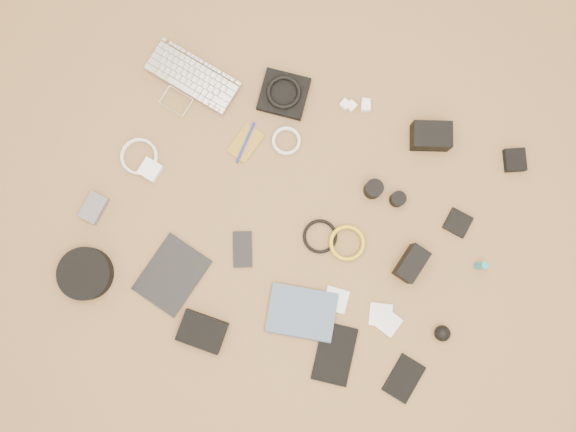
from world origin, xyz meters
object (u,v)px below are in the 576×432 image
(phone, at_px, (243,249))
(paperback, at_px, (297,337))
(dslr_camera, at_px, (431,136))
(headphone_case, at_px, (85,274))
(tablet, at_px, (172,275))
(laptop, at_px, (186,88))

(phone, bearing_deg, paperback, -59.09)
(dslr_camera, height_order, headphone_case, dslr_camera)
(dslr_camera, bearing_deg, headphone_case, -156.58)
(tablet, xyz_separation_m, paperback, (0.48, -0.06, 0.01))
(dslr_camera, xyz_separation_m, headphone_case, (-0.98, -0.83, -0.01))
(dslr_camera, xyz_separation_m, tablet, (-0.70, -0.74, -0.03))
(phone, relative_size, paperback, 0.55)
(laptop, distance_m, dslr_camera, 0.88)
(headphone_case, height_order, paperback, headphone_case)
(tablet, bearing_deg, paperback, 7.79)
(tablet, xyz_separation_m, headphone_case, (-0.28, -0.09, 0.02))
(headphone_case, relative_size, paperback, 0.80)
(dslr_camera, distance_m, tablet, 1.02)
(laptop, distance_m, paperback, 0.96)
(phone, distance_m, headphone_case, 0.54)
(tablet, height_order, paperback, paperback)
(phone, bearing_deg, tablet, -161.45)
(dslr_camera, relative_size, paperback, 0.59)
(dslr_camera, bearing_deg, paperback, -122.34)
(paperback, bearing_deg, headphone_case, 83.36)
(phone, distance_m, paperback, 0.36)
(phone, xyz_separation_m, headphone_case, (-0.48, -0.25, 0.02))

